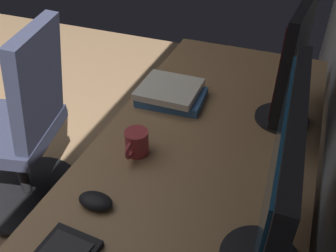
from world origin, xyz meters
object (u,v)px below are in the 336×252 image
object	(u,v)px
book_stack_near	(171,93)
office_chair	(23,134)
coffee_mug	(136,143)
mouse_main	(96,201)
monitor_primary	(295,57)
monitor_secondary	(277,186)

from	to	relation	value
book_stack_near	office_chair	bearing A→B (deg)	-78.64
coffee_mug	mouse_main	bearing A→B (deg)	-2.54
book_stack_near	coffee_mug	size ratio (longest dim) A/B	2.25
book_stack_near	office_chair	distance (m)	0.78
monitor_primary	coffee_mug	distance (m)	0.60
monitor_secondary	coffee_mug	distance (m)	0.57
mouse_main	book_stack_near	xyz separation A→B (m)	(-0.59, -0.00, 0.01)
coffee_mug	monitor_primary	bearing A→B (deg)	131.29
coffee_mug	office_chair	size ratio (longest dim) A/B	0.12
monitor_primary	coffee_mug	size ratio (longest dim) A/B	3.98
office_chair	coffee_mug	bearing A→B (deg)	74.09
coffee_mug	monitor_secondary	bearing A→B (deg)	60.28
monitor_secondary	book_stack_near	distance (m)	0.80
monitor_primary	mouse_main	world-z (taller)	monitor_primary
monitor_primary	mouse_main	size ratio (longest dim) A/B	4.54
monitor_secondary	office_chair	distance (m)	1.36
mouse_main	book_stack_near	distance (m)	0.59
mouse_main	office_chair	xyz separation A→B (m)	(-0.45, -0.70, -0.29)
monitor_primary	mouse_main	bearing A→B (deg)	-34.98
mouse_main	office_chair	world-z (taller)	office_chair
monitor_secondary	book_stack_near	bearing A→B (deg)	-142.33
monitor_primary	monitor_secondary	bearing A→B (deg)	2.78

